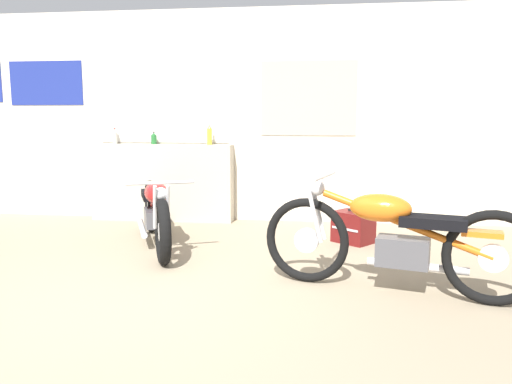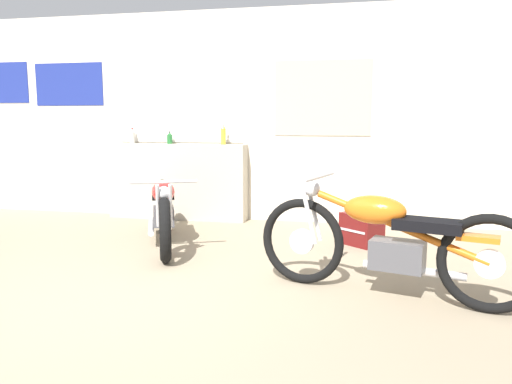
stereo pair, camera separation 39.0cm
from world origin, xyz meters
TOP-DOWN VIEW (x-y plane):
  - ground_plane at (0.00, 0.00)m, footprint 24.00×24.00m
  - wall_back at (-0.01, 3.35)m, footprint 10.00×0.07m
  - sill_counter at (-0.60, 3.17)m, footprint 1.92×0.28m
  - bottle_leftmost at (-1.27, 3.21)m, footprint 0.06×0.06m
  - bottle_left_center at (-0.71, 3.20)m, footprint 0.07×0.07m
  - bottle_center at (0.06, 3.14)m, footprint 0.07×0.07m
  - motorcycle_orange at (2.09, 0.59)m, footprint 2.08×0.78m
  - motorcycle_red at (-0.24, 1.77)m, footprint 0.99×1.95m
  - hard_case_darkred at (1.89, 2.21)m, footprint 0.50×0.49m

SIDE VIEW (x-z plane):
  - ground_plane at x=0.00m, z-range 0.00..0.00m
  - hard_case_darkred at x=1.89m, z-range -0.01..0.36m
  - motorcycle_red at x=-0.24m, z-range 0.00..0.78m
  - motorcycle_orange at x=2.09m, z-range -0.02..0.90m
  - sill_counter at x=-0.60m, z-range 0.00..1.03m
  - bottle_left_center at x=-0.71m, z-range 1.02..1.19m
  - bottle_leftmost at x=-1.27m, z-range 1.02..1.23m
  - bottle_center at x=0.06m, z-range 1.01..1.31m
  - wall_back at x=-0.01m, z-range 0.01..2.81m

